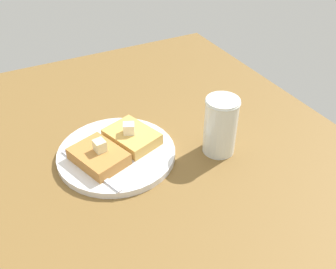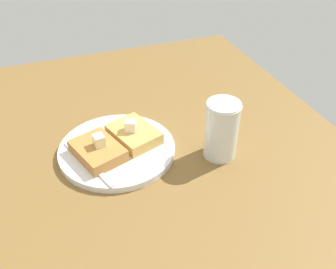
# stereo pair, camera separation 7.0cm
# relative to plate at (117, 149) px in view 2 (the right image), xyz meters

# --- Properties ---
(table_surface) EXTENTS (1.09, 1.09, 0.03)m
(table_surface) POSITION_rel_plate_xyz_m (-0.09, -0.08, -0.02)
(table_surface) COLOR brown
(table_surface) RESTS_ON ground
(plate) EXTENTS (0.22, 0.22, 0.01)m
(plate) POSITION_rel_plate_xyz_m (0.00, 0.00, 0.00)
(plate) COLOR silver
(plate) RESTS_ON table_surface
(toast_slice_left) EXTENTS (0.10, 0.12, 0.02)m
(toast_slice_left) POSITION_rel_plate_xyz_m (-0.04, -0.01, 0.02)
(toast_slice_left) COLOR #B27738
(toast_slice_left) RESTS_ON plate
(toast_slice_middle) EXTENTS (0.10, 0.12, 0.02)m
(toast_slice_middle) POSITION_rel_plate_xyz_m (0.04, 0.01, 0.02)
(toast_slice_middle) COLOR tan
(toast_slice_middle) RESTS_ON plate
(butter_pat_primary) EXTENTS (0.02, 0.02, 0.02)m
(butter_pat_primary) POSITION_rel_plate_xyz_m (-0.03, -0.01, 0.04)
(butter_pat_primary) COLOR beige
(butter_pat_primary) RESTS_ON toast_slice_left
(butter_pat_secondary) EXTENTS (0.03, 0.03, 0.02)m
(butter_pat_secondary) POSITION_rel_plate_xyz_m (0.03, 0.01, 0.04)
(butter_pat_secondary) COLOR #F4EACA
(butter_pat_secondary) RESTS_ON toast_slice_middle
(fork) EXTENTS (0.07, 0.16, 0.00)m
(fork) POSITION_rel_plate_xyz_m (-0.06, -0.02, 0.01)
(fork) COLOR silver
(fork) RESTS_ON plate
(syrup_jar) EXTENTS (0.06, 0.06, 0.12)m
(syrup_jar) POSITION_rel_plate_xyz_m (0.18, -0.07, 0.05)
(syrup_jar) COLOR #341708
(syrup_jar) RESTS_ON table_surface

